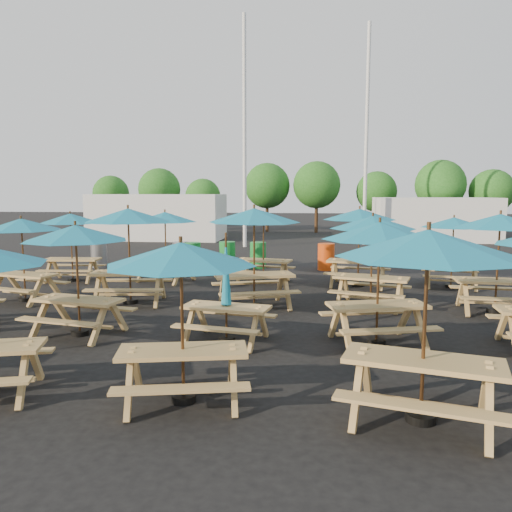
# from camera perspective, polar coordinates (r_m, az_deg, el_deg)

# --- Properties ---
(ground) EXTENTS (120.00, 120.00, 0.00)m
(ground) POSITION_cam_1_polar(r_m,az_deg,el_deg) (12.93, -0.74, -5.68)
(ground) COLOR black
(ground) RESTS_ON ground
(picnic_unit_2) EXTENTS (2.48, 2.48, 2.24)m
(picnic_unit_2) POSITION_cam_1_polar(r_m,az_deg,el_deg) (14.57, -25.23, 2.81)
(picnic_unit_2) COLOR tan
(picnic_unit_2) RESTS_ON ground
(picnic_unit_3) EXTENTS (2.20, 2.20, 2.24)m
(picnic_unit_3) POSITION_cam_1_polar(r_m,az_deg,el_deg) (17.33, -20.45, 3.65)
(picnic_unit_3) COLOR tan
(picnic_unit_3) RESTS_ON ground
(picnic_unit_5) EXTENTS (2.45, 2.45, 2.28)m
(picnic_unit_5) POSITION_cam_1_polar(r_m,az_deg,el_deg) (10.58, -19.90, 1.84)
(picnic_unit_5) COLOR tan
(picnic_unit_5) RESTS_ON ground
(picnic_unit_6) EXTENTS (2.57, 2.57, 2.51)m
(picnic_unit_6) POSITION_cam_1_polar(r_m,az_deg,el_deg) (13.30, -14.39, 3.95)
(picnic_unit_6) COLOR tan
(picnic_unit_6) RESTS_ON ground
(picnic_unit_7) EXTENTS (2.66, 2.66, 2.30)m
(picnic_unit_7) POSITION_cam_1_polar(r_m,az_deg,el_deg) (16.43, -10.35, 3.98)
(picnic_unit_7) COLOR tan
(picnic_unit_7) RESTS_ON ground
(picnic_unit_8) EXTENTS (2.44, 2.44, 2.25)m
(picnic_unit_8) POSITION_cam_1_polar(r_m,az_deg,el_deg) (6.78, -8.57, -0.77)
(picnic_unit_8) COLOR tan
(picnic_unit_8) RESTS_ON ground
(picnic_unit_9) EXTENTS (1.92, 1.75, 2.14)m
(picnic_unit_9) POSITION_cam_1_polar(r_m,az_deg,el_deg) (9.68, -3.42, -4.75)
(picnic_unit_9) COLOR tan
(picnic_unit_9) RESTS_ON ground
(picnic_unit_10) EXTENTS (2.92, 2.92, 2.53)m
(picnic_unit_10) POSITION_cam_1_polar(r_m,az_deg,el_deg) (12.49, -0.22, 4.04)
(picnic_unit_10) COLOR tan
(picnic_unit_10) RESTS_ON ground
(picnic_unit_11) EXTENTS (2.44, 2.44, 2.26)m
(picnic_unit_11) POSITION_cam_1_polar(r_m,az_deg,el_deg) (15.92, 0.87, 3.88)
(picnic_unit_11) COLOR tan
(picnic_unit_11) RESTS_ON ground
(picnic_unit_12) EXTENTS (2.77, 2.77, 2.47)m
(picnic_unit_12) POSITION_cam_1_polar(r_m,az_deg,el_deg) (6.43, 19.03, 0.19)
(picnic_unit_12) COLOR tan
(picnic_unit_12) RESTS_ON ground
(picnic_unit_13) EXTENTS (2.65, 2.65, 2.37)m
(picnic_unit_13) POSITION_cam_1_polar(r_m,az_deg,el_deg) (9.60, 13.93, 2.04)
(picnic_unit_13) COLOR tan
(picnic_unit_13) RESTS_ON ground
(picnic_unit_14) EXTENTS (2.67, 2.67, 2.34)m
(picnic_unit_14) POSITION_cam_1_polar(r_m,az_deg,el_deg) (12.81, 13.19, 3.19)
(picnic_unit_14) COLOR tan
(picnic_unit_14) RESTS_ON ground
(picnic_unit_15) EXTENTS (2.61, 2.61, 2.42)m
(picnic_unit_15) POSITION_cam_1_polar(r_m,az_deg,el_deg) (15.63, 11.74, 4.20)
(picnic_unit_15) COLOR tan
(picnic_unit_15) RESTS_ON ground
(picnic_unit_18) EXTENTS (2.41, 2.41, 2.41)m
(picnic_unit_18) POSITION_cam_1_polar(r_m,az_deg,el_deg) (13.22, 26.11, 3.04)
(picnic_unit_18) COLOR tan
(picnic_unit_18) RESTS_ON ground
(picnic_unit_19) EXTENTS (2.32, 2.32, 2.17)m
(picnic_unit_19) POSITION_cam_1_polar(r_m,az_deg,el_deg) (16.25, 21.65, 3.18)
(picnic_unit_19) COLOR tan
(picnic_unit_19) RESTS_ON ground
(waste_bin_0) EXTENTS (0.62, 0.62, 1.00)m
(waste_bin_0) POSITION_cam_1_polar(r_m,az_deg,el_deg) (20.46, -17.51, 0.19)
(waste_bin_0) COLOR gray
(waste_bin_0) RESTS_ON ground
(waste_bin_1) EXTENTS (0.62, 0.62, 1.00)m
(waste_bin_1) POSITION_cam_1_polar(r_m,az_deg,el_deg) (19.58, -8.59, 0.15)
(waste_bin_1) COLOR gray
(waste_bin_1) RESTS_ON ground
(waste_bin_2) EXTENTS (0.62, 0.62, 1.00)m
(waste_bin_2) POSITION_cam_1_polar(r_m,az_deg,el_deg) (19.30, -7.25, 0.07)
(waste_bin_2) COLOR #177E2D
(waste_bin_2) RESTS_ON ground
(waste_bin_3) EXTENTS (0.62, 0.62, 1.00)m
(waste_bin_3) POSITION_cam_1_polar(r_m,az_deg,el_deg) (19.48, -3.30, 0.18)
(waste_bin_3) COLOR #177E2D
(waste_bin_3) RESTS_ON ground
(waste_bin_4) EXTENTS (0.62, 0.62, 1.00)m
(waste_bin_4) POSITION_cam_1_polar(r_m,az_deg,el_deg) (19.24, 0.24, 0.10)
(waste_bin_4) COLOR #177E2D
(waste_bin_4) RESTS_ON ground
(waste_bin_5) EXTENTS (0.62, 0.62, 1.00)m
(waste_bin_5) POSITION_cam_1_polar(r_m,az_deg,el_deg) (18.91, 8.02, -0.09)
(waste_bin_5) COLOR #DC420C
(waste_bin_5) RESTS_ON ground
(mast_0) EXTENTS (0.20, 0.20, 12.00)m
(mast_0) POSITION_cam_1_polar(r_m,az_deg,el_deg) (26.92, -1.32, 13.87)
(mast_0) COLOR silver
(mast_0) RESTS_ON ground
(mast_1) EXTENTS (0.20, 0.20, 12.00)m
(mast_1) POSITION_cam_1_polar(r_m,az_deg,el_deg) (28.82, 12.52, 13.26)
(mast_1) COLOR silver
(mast_1) RESTS_ON ground
(event_tent_0) EXTENTS (8.00, 4.00, 2.80)m
(event_tent_0) POSITION_cam_1_polar(r_m,az_deg,el_deg) (32.00, -11.06, 4.43)
(event_tent_0) COLOR silver
(event_tent_0) RESTS_ON ground
(event_tent_1) EXTENTS (7.00, 4.00, 2.60)m
(event_tent_1) POSITION_cam_1_polar(r_m,az_deg,el_deg) (32.41, 19.67, 4.00)
(event_tent_1) COLOR silver
(event_tent_1) RESTS_ON ground
(tree_0) EXTENTS (2.80, 2.80, 4.24)m
(tree_0) POSITION_cam_1_polar(r_m,az_deg,el_deg) (40.86, -16.25, 6.86)
(tree_0) COLOR #382314
(tree_0) RESTS_ON ground
(tree_1) EXTENTS (3.11, 3.11, 4.72)m
(tree_1) POSITION_cam_1_polar(r_m,az_deg,el_deg) (38.12, -10.98, 7.49)
(tree_1) COLOR #382314
(tree_1) RESTS_ON ground
(tree_2) EXTENTS (2.59, 2.59, 3.93)m
(tree_2) POSITION_cam_1_polar(r_m,az_deg,el_deg) (37.02, -6.08, 6.78)
(tree_2) COLOR #382314
(tree_2) RESTS_ON ground
(tree_3) EXTENTS (3.36, 3.36, 5.09)m
(tree_3) POSITION_cam_1_polar(r_m,az_deg,el_deg) (37.37, 1.29, 8.02)
(tree_3) COLOR #382314
(tree_3) RESTS_ON ground
(tree_4) EXTENTS (3.41, 3.41, 5.17)m
(tree_4) POSITION_cam_1_polar(r_m,az_deg,el_deg) (36.77, 6.96, 8.07)
(tree_4) COLOR #382314
(tree_4) RESTS_ON ground
(tree_5) EXTENTS (2.94, 2.94, 4.45)m
(tree_5) POSITION_cam_1_polar(r_m,az_deg,el_deg) (37.47, 13.62, 7.16)
(tree_5) COLOR #382314
(tree_5) RESTS_ON ground
(tree_6) EXTENTS (3.38, 3.38, 5.13)m
(tree_6) POSITION_cam_1_polar(r_m,az_deg,el_deg) (36.45, 20.31, 7.63)
(tree_6) COLOR #382314
(tree_6) RESTS_ON ground
(tree_7) EXTENTS (2.95, 2.95, 4.48)m
(tree_7) POSITION_cam_1_polar(r_m,az_deg,el_deg) (37.42, 25.35, 6.70)
(tree_7) COLOR #382314
(tree_7) RESTS_ON ground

